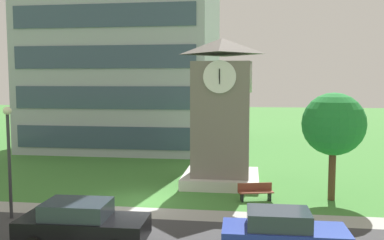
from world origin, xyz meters
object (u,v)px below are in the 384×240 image
at_px(street_lamp, 9,148).
at_px(park_bench, 255,192).
at_px(clock_tower, 222,121).
at_px(parked_car_blue, 283,234).
at_px(tree_streetside, 333,124).
at_px(parked_car_black, 82,223).

bearing_deg(street_lamp, park_bench, 21.81).
distance_m(clock_tower, park_bench, 5.14).
distance_m(clock_tower, parked_car_blue, 11.17).
relative_size(clock_tower, park_bench, 4.61).
bearing_deg(clock_tower, parked_car_blue, -74.71).
relative_size(clock_tower, tree_streetside, 1.55).
xyz_separation_m(clock_tower, parked_car_blue, (2.84, -10.40, -2.92)).
relative_size(parked_car_black, parked_car_blue, 1.11).
bearing_deg(park_bench, clock_tower, 120.51).
height_order(clock_tower, street_lamp, clock_tower).
xyz_separation_m(clock_tower, parked_car_black, (-4.43, -10.34, -2.91)).
bearing_deg(clock_tower, park_bench, -59.49).
bearing_deg(parked_car_black, tree_streetside, 36.49).
bearing_deg(clock_tower, street_lamp, -138.88).
relative_size(clock_tower, parked_car_blue, 2.00).
bearing_deg(street_lamp, parked_car_blue, -12.95).
relative_size(clock_tower, parked_car_black, 1.80).
distance_m(park_bench, parked_car_blue, 7.08).
bearing_deg(park_bench, street_lamp, -158.19).
distance_m(street_lamp, tree_streetside, 15.56).
height_order(street_lamp, parked_car_blue, street_lamp).
bearing_deg(tree_streetside, parked_car_blue, -111.52).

